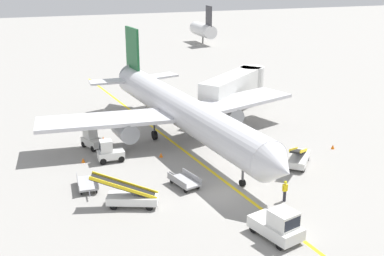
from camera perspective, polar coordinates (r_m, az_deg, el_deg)
ground_plane at (r=38.32m, az=4.21°, el=-7.80°), size 300.00×300.00×0.00m
taxi_line_yellow at (r=42.61m, az=1.95°, el=-4.90°), size 9.55×79.50×0.01m
airliner at (r=48.26m, az=-1.51°, el=2.30°), size 28.42×35.33×10.10m
jet_bridge at (r=58.66m, az=5.41°, el=5.33°), size 11.48×10.02×4.85m
pushback_tug at (r=32.44m, az=10.26°, el=-11.35°), size 2.77×3.97×2.20m
baggage_tug_near_wing at (r=48.15m, az=-11.88°, el=-1.27°), size 2.17×2.72×2.10m
baggage_tug_by_cargo_door at (r=44.48m, az=-9.88°, el=-2.84°), size 2.42×1.35×2.10m
belt_loader_forward_hold at (r=44.05m, az=12.66°, el=-3.46°), size 4.21×4.61×2.59m
belt_loader_aft_hold at (r=36.32m, az=-7.30°, el=-8.12°), size 5.11×3.04×2.59m
baggage_cart_loaded at (r=39.20m, az=-0.92°, el=-6.35°), size 2.20×3.84×0.94m
baggage_cart_empty_trailing at (r=39.75m, az=-12.39°, el=-6.45°), size 1.73×3.80×0.94m
ground_crew_marshaller at (r=37.32m, az=11.05°, el=-7.33°), size 0.36×0.24×1.70m
safety_cone_nose_left at (r=45.15m, az=-3.73°, el=-3.23°), size 0.36×0.36×0.44m
safety_cone_nose_right at (r=49.06m, az=16.50°, el=-2.16°), size 0.36×0.36×0.44m
safety_cone_wingtip_left at (r=44.98m, az=-12.89°, el=-3.78°), size 0.36×0.36×0.44m
safety_cone_wingtip_right at (r=50.10m, az=-10.58°, el=-1.25°), size 0.36×0.36×0.44m
distant_aircraft_far_left at (r=112.31m, az=1.34°, el=11.69°), size 3.00×10.10×8.80m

